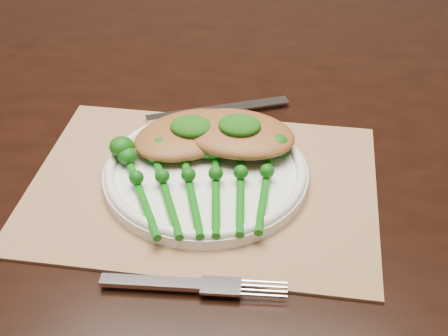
# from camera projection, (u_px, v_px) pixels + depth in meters

# --- Properties ---
(dining_table) EXTENTS (1.62, 0.94, 0.75)m
(dining_table) POSITION_uv_depth(u_px,v_px,m) (192.00, 299.00, 1.08)
(dining_table) COLOR black
(dining_table) RESTS_ON ground
(placemat) EXTENTS (0.41, 0.30, 0.00)m
(placemat) POSITION_uv_depth(u_px,v_px,m) (203.00, 186.00, 0.73)
(placemat) COLOR #9B734F
(placemat) RESTS_ON dining_table
(dinner_plate) EXTENTS (0.24, 0.24, 0.02)m
(dinner_plate) POSITION_uv_depth(u_px,v_px,m) (206.00, 172.00, 0.73)
(dinner_plate) COLOR white
(dinner_plate) RESTS_ON placemat
(knife) EXTENTS (0.19, 0.09, 0.01)m
(knife) POSITION_uv_depth(u_px,v_px,m) (204.00, 111.00, 0.84)
(knife) COLOR silver
(knife) RESTS_ON placemat
(fork) EXTENTS (0.18, 0.03, 0.01)m
(fork) POSITION_uv_depth(u_px,v_px,m) (206.00, 286.00, 0.60)
(fork) COLOR silver
(fork) RESTS_ON placemat
(chicken_fillet_left) EXTENTS (0.17, 0.16, 0.03)m
(chicken_fillet_left) POSITION_uv_depth(u_px,v_px,m) (189.00, 134.00, 0.76)
(chicken_fillet_left) COLOR #945A2B
(chicken_fillet_left) RESTS_ON dinner_plate
(chicken_fillet_right) EXTENTS (0.16, 0.12, 0.03)m
(chicken_fillet_right) POSITION_uv_depth(u_px,v_px,m) (236.00, 133.00, 0.75)
(chicken_fillet_right) COLOR #945A2B
(chicken_fillet_right) RESTS_ON dinner_plate
(pesto_dollop_left) EXTENTS (0.05, 0.04, 0.02)m
(pesto_dollop_left) POSITION_uv_depth(u_px,v_px,m) (191.00, 127.00, 0.74)
(pesto_dollop_left) COLOR #0F4209
(pesto_dollop_left) RESTS_ON chicken_fillet_left
(pesto_dollop_right) EXTENTS (0.05, 0.04, 0.02)m
(pesto_dollop_right) POSITION_uv_depth(u_px,v_px,m) (240.00, 125.00, 0.74)
(pesto_dollop_right) COLOR #0F4209
(pesto_dollop_right) RESTS_ON chicken_fillet_right
(broccolini_bundle) EXTENTS (0.19, 0.21, 0.04)m
(broccolini_bundle) POSITION_uv_depth(u_px,v_px,m) (204.00, 193.00, 0.69)
(broccolini_bundle) COLOR #0C5F0D
(broccolini_bundle) RESTS_ON dinner_plate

